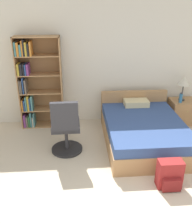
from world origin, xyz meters
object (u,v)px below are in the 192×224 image
Objects in this scene: bed at (143,130)px; table_lamp at (184,82)px; office_chair at (66,129)px; bookshelf at (35,83)px; water_bottle at (181,98)px; nightstand at (182,111)px; backpack_red at (170,175)px.

table_lamp reaches higher than bed.
office_chair is 2.71m from table_lamp.
office_chair reaches higher than bed.
bookshelf reaches higher than water_bottle.
bookshelf is 3.23m from nightstand.
bookshelf reaches higher than nightstand.
table_lamp is 2.39m from backpack_red.
backpack_red is (-1.00, -2.05, -0.06)m from nightstand.
bed is 1.85× the size of office_chair.
bed is 3.51× the size of nightstand.
bed is 1.48m from office_chair.
backpack_red is at bearing -45.10° from bookshelf.
water_bottle is (-0.08, -0.13, -0.31)m from table_lamp.
nightstand is at bearing -1.94° from bookshelf.
table_lamp is at bearing 59.68° from water_bottle.
office_chair is 2.72m from nightstand.
bookshelf is at bearing 178.37° from table_lamp.
bed is at bearing 93.17° from backpack_red.
water_bottle reaches higher than backpack_red.
office_chair is at bearing -169.01° from bed.
table_lamp reaches higher than nightstand.
bed is at bearing -22.75° from bookshelf.
nightstand is (3.15, -0.11, -0.70)m from bookshelf.
bookshelf is 3.14m from backpack_red.
office_chair is 1.83m from backpack_red.
bookshelf is 8.65× the size of water_bottle.
table_lamp is 2.39× the size of water_bottle.
office_chair reaches higher than water_bottle.
bed is (2.08, -0.87, -0.71)m from bookshelf.
water_bottle is (-0.13, -0.12, 0.36)m from nightstand.
bookshelf is 1.80× the size of office_chair.
bookshelf is at bearing 119.44° from office_chair.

